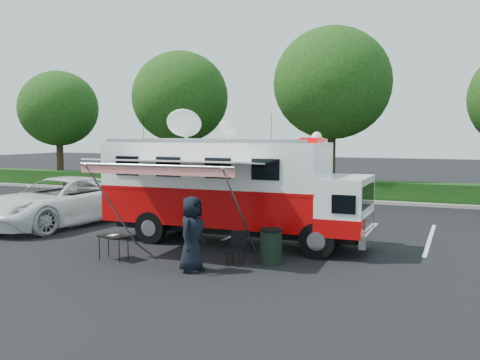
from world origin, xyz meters
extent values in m
plane|color=black|center=(0.00, 0.00, 0.00)|extent=(120.00, 120.00, 0.00)
cube|color=#9E998E|center=(4.00, 11.00, 0.07)|extent=(60.00, 0.35, 0.15)
cube|color=black|center=(4.00, 11.90, 0.50)|extent=(60.00, 1.20, 1.00)
cylinder|color=black|center=(-18.00, 13.00, 2.00)|extent=(0.44, 0.44, 4.00)
ellipsoid|color=#14380F|center=(-18.00, 13.00, 4.96)|extent=(5.12, 5.12, 4.86)
cylinder|color=black|center=(-9.00, 13.00, 2.20)|extent=(0.44, 0.44, 4.40)
ellipsoid|color=#14380F|center=(-9.00, 13.00, 5.46)|extent=(5.63, 5.63, 5.35)
cylinder|color=black|center=(0.00, 13.00, 2.40)|extent=(0.44, 0.44, 4.80)
ellipsoid|color=#14380F|center=(0.00, 13.00, 5.95)|extent=(6.14, 6.14, 5.84)
cube|color=silver|center=(-12.50, 3.00, 0.00)|extent=(0.12, 5.50, 0.01)
cube|color=silver|center=(-6.50, 3.00, 0.00)|extent=(0.12, 5.50, 0.01)
cube|color=silver|center=(-0.50, 3.00, 0.00)|extent=(0.12, 5.50, 0.01)
cube|color=silver|center=(5.50, 3.00, 0.00)|extent=(0.12, 5.50, 0.01)
cube|color=black|center=(0.00, 0.00, 0.49)|extent=(7.68, 1.25, 0.27)
cylinder|color=black|center=(2.86, -0.98, 0.49)|extent=(0.98, 0.29, 0.98)
cylinder|color=black|center=(2.86, 0.98, 0.49)|extent=(0.98, 0.29, 0.98)
cylinder|color=black|center=(-2.32, -0.98, 0.49)|extent=(0.98, 0.29, 0.98)
cylinder|color=black|center=(-2.32, 0.98, 0.49)|extent=(0.98, 0.29, 0.98)
cube|color=silver|center=(4.07, 0.00, 0.54)|extent=(0.18, 2.23, 0.36)
cube|color=white|center=(3.40, 0.00, 1.38)|extent=(1.25, 2.23, 1.52)
cube|color=#BD0708|center=(3.40, 0.00, 0.85)|extent=(1.27, 2.25, 0.49)
cube|color=black|center=(3.98, 0.00, 1.65)|extent=(0.11, 1.93, 0.63)
cube|color=#BD0708|center=(-0.63, 0.00, 1.16)|extent=(6.79, 2.23, 1.07)
cube|color=#BD0708|center=(-0.63, 0.00, 1.70)|extent=(6.81, 2.25, 0.09)
cube|color=white|center=(-0.63, 0.00, 2.37)|extent=(6.79, 2.23, 1.25)
cube|color=white|center=(-0.63, 0.00, 3.03)|extent=(6.79, 2.23, 0.07)
cube|color=#CC0505|center=(2.41, 0.00, 3.15)|extent=(0.49, 0.85, 0.14)
sphere|color=white|center=(2.32, 0.89, 3.24)|extent=(0.30, 0.30, 0.30)
ellipsoid|color=white|center=(-1.61, -0.13, 3.66)|extent=(1.07, 1.07, 0.32)
ellipsoid|color=white|center=(-0.27, 0.18, 3.48)|extent=(0.63, 0.63, 0.18)
cylinder|color=black|center=(-3.40, 0.36, 3.48)|extent=(0.02, 0.02, 0.89)
cylinder|color=black|center=(-1.97, 0.36, 3.48)|extent=(0.02, 0.02, 0.89)
cylinder|color=black|center=(1.07, 0.36, 3.48)|extent=(0.02, 0.02, 0.89)
cube|color=white|center=(-0.80, -2.19, 2.59)|extent=(4.47, 2.14, 0.19)
cube|color=red|center=(-0.80, -3.24, 2.43)|extent=(4.47, 0.04, 0.25)
cylinder|color=#B2B2B7|center=(-0.80, -3.26, 2.54)|extent=(4.47, 0.07, 0.07)
cylinder|color=#B2B2B7|center=(-2.79, -2.26, 1.27)|extent=(0.05, 2.33, 2.57)
cylinder|color=#B2B2B7|center=(1.18, -2.26, 1.27)|extent=(0.05, 2.33, 2.57)
imported|color=white|center=(-7.13, 0.57, 0.00)|extent=(3.72, 6.60, 1.74)
imported|color=black|center=(0.39, -3.45, 0.00)|extent=(0.59, 0.90, 1.84)
cube|color=black|center=(-2.10, -3.18, 0.63)|extent=(0.89, 0.75, 0.04)
cylinder|color=black|center=(-2.42, -3.38, 0.31)|extent=(0.02, 0.02, 0.63)
cylinder|color=black|center=(-2.42, -2.98, 0.31)|extent=(0.02, 0.02, 0.63)
cylinder|color=black|center=(-1.79, -3.38, 0.31)|extent=(0.02, 0.02, 0.63)
cylinder|color=black|center=(-1.79, -2.98, 0.31)|extent=(0.02, 0.02, 0.63)
cube|color=silver|center=(-2.15, -3.13, 0.65)|extent=(0.20, 0.27, 0.01)
cube|color=black|center=(1.13, -2.50, 0.41)|extent=(0.52, 0.52, 0.04)
cube|color=black|center=(1.13, -2.29, 0.64)|extent=(0.40, 0.17, 0.45)
cylinder|color=black|center=(0.96, -2.66, 0.20)|extent=(0.02, 0.02, 0.41)
cylinder|color=black|center=(0.96, -2.33, 0.20)|extent=(0.02, 0.02, 0.41)
cylinder|color=black|center=(1.29, -2.66, 0.20)|extent=(0.02, 0.02, 0.41)
cylinder|color=black|center=(1.29, -2.33, 0.20)|extent=(0.02, 0.02, 0.41)
cylinder|color=black|center=(1.89, -1.98, 0.43)|extent=(0.56, 0.56, 0.86)
cylinder|color=black|center=(1.89, -1.98, 0.88)|extent=(0.60, 0.60, 0.04)
camera|label=1|loc=(6.36, -14.77, 3.35)|focal=40.00mm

